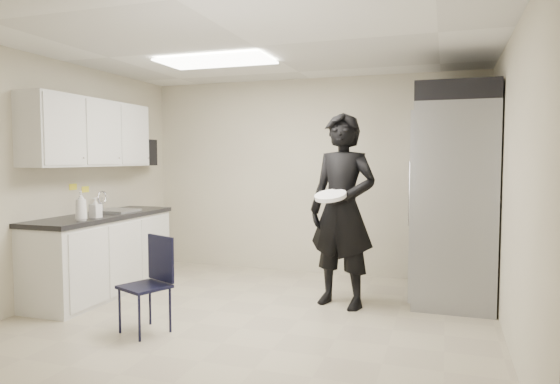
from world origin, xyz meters
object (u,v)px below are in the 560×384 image
(lower_counter, at_px, (102,256))
(commercial_fridge, at_px, (454,203))
(man_tuxedo, at_px, (342,210))
(folding_chair, at_px, (145,287))

(lower_counter, relative_size, commercial_fridge, 0.90)
(man_tuxedo, bearing_deg, commercial_fridge, 48.64)
(folding_chair, bearing_deg, lower_counter, 164.57)
(folding_chair, distance_m, man_tuxedo, 2.09)
(lower_counter, bearing_deg, man_tuxedo, 8.29)
(lower_counter, height_order, man_tuxedo, man_tuxedo)
(commercial_fridge, xyz_separation_m, man_tuxedo, (-1.10, -0.68, -0.05))
(commercial_fridge, relative_size, man_tuxedo, 1.05)
(lower_counter, bearing_deg, commercial_fridge, 15.88)
(commercial_fridge, height_order, man_tuxedo, commercial_fridge)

